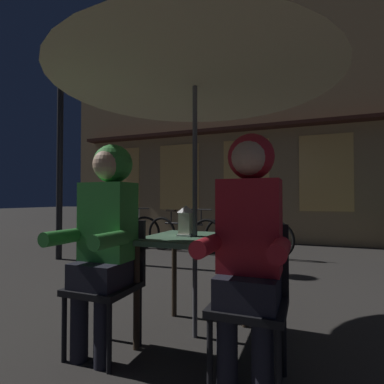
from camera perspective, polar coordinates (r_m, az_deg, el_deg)
ground_plane at (r=2.46m, az=0.57°, el=-25.88°), size 60.00×60.00×0.00m
cafe_table at (r=2.27m, az=0.56°, el=-11.04°), size 0.72×0.72×0.74m
patio_umbrella at (r=2.46m, az=0.55°, el=23.57°), size 2.10×2.10×2.31m
lantern at (r=2.28m, az=-1.16°, el=-5.34°), size 0.11×0.11×0.23m
chair_left at (r=2.20m, az=-15.24°, el=-15.23°), size 0.40×0.40×0.87m
chair_right at (r=1.83m, az=11.17°, el=-18.18°), size 0.40×0.40×0.87m
person_left_hooded at (r=2.10m, az=-16.11°, el=-6.03°), size 0.45×0.56×1.40m
person_right_hooded at (r=1.70m, az=10.78°, el=-7.16°), size 0.45×0.56×1.40m
shopfront_building at (r=7.89m, az=10.61°, el=13.88°), size 10.00×0.93×6.20m
street_lamp at (r=5.83m, az=-23.77°, el=15.67°), size 0.32×0.32×3.88m
bicycle_nearest at (r=6.55m, az=-13.29°, el=-7.21°), size 1.66×0.38×0.84m
bicycle_second at (r=5.80m, az=-1.67°, el=-8.01°), size 1.67×0.32×0.84m
bicycle_third at (r=5.49m, az=10.30°, el=-8.37°), size 1.67×0.32×0.84m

